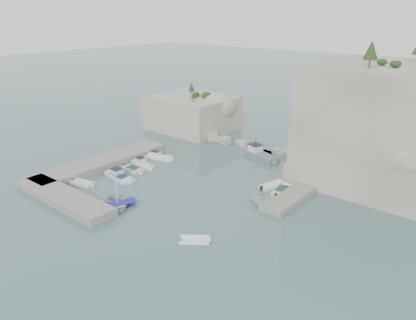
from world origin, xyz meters
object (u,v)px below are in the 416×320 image
Objects in this scene: motorboat_b at (143,166)px; tender_east_b at (282,192)px; motorboat_a at (159,159)px; motorboat_c at (133,171)px; tender_east_d at (298,177)px; motorboat_e at (83,185)px; tender_east_c at (272,187)px; inflatable_dinghy at (195,241)px; work_boat at (260,158)px; motorboat_d at (120,178)px; tender_east_a at (262,205)px; rowboat at (118,206)px.

motorboat_b is 23.57m from tender_east_b.
motorboat_b is at bearing 95.20° from tender_east_b.
motorboat_c is at bearing -102.03° from motorboat_a.
tender_east_d is (21.57, 14.72, 0.00)m from motorboat_c.
tender_east_c is at bearing 24.25° from motorboat_e.
inflatable_dinghy is at bearing -16.71° from motorboat_e.
motorboat_e is at bearing 144.89° from tender_east_c.
motorboat_d is at bearing -102.11° from work_boat.
tender_east_a is (21.70, 6.24, 0.00)m from motorboat_d.
rowboat is 27.76m from tender_east_d.
motorboat_a is 1.51× the size of tender_east_a.
rowboat is at bearing 150.79° from tender_east_d.
motorboat_a is 14.99m from motorboat_e.
motorboat_b is 20.37m from work_boat.
work_boat is at bearing 35.95° from tender_east_b.
inflatable_dinghy is (21.52, -9.50, 0.00)m from motorboat_c.
tender_east_a is at bearing -145.27° from tender_east_c.
motorboat_b is 5.81m from motorboat_d.
work_boat is at bearing 48.47° from motorboat_e.
motorboat_b reaches higher than rowboat.
motorboat_d is 5.53m from motorboat_e.
rowboat is at bearing -47.97° from motorboat_c.
rowboat is 0.67× the size of work_boat.
motorboat_c is 1.21× the size of tender_east_a.
motorboat_c is 0.67× the size of motorboat_d.
motorboat_e is at bearing -111.87° from motorboat_a.
motorboat_a is 1.01× the size of rowboat.
tender_east_d reaches higher than tender_east_a.
tender_east_d is (13.56, 24.23, 0.00)m from rowboat.
work_boat is (12.44, 18.20, 0.00)m from motorboat_c.
tender_east_c is (20.91, 6.45, 0.00)m from motorboat_b.
motorboat_b is 25.20m from tender_east_d.
motorboat_e is at bearing -98.15° from motorboat_c.
work_boat reaches higher than motorboat_d.
tender_east_a is (22.39, 2.97, 0.00)m from motorboat_c.
motorboat_a is at bearing 60.84° from tender_east_a.
tender_east_b is at bearing -172.49° from tender_east_d.
motorboat_a is 27.60m from inflatable_dinghy.
rowboat reaches higher than tender_east_b.
motorboat_d is 24.49m from work_boat.
motorboat_e is 29.99m from work_boat.
motorboat_a is 1.24× the size of motorboat_c.
work_boat is (13.32, 11.58, 0.00)m from motorboat_a.
work_boat reaches higher than tender_east_c.
work_boat is at bearing 17.85° from rowboat.
motorboat_d is at bearing 130.78° from tender_east_d.
rowboat is at bearing 142.36° from inflatable_dinghy.
rowboat is (8.44, -11.93, 0.00)m from motorboat_b.
tender_east_a reaches higher than inflatable_dinghy.
tender_east_b is (14.42, 17.68, 0.00)m from rowboat.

